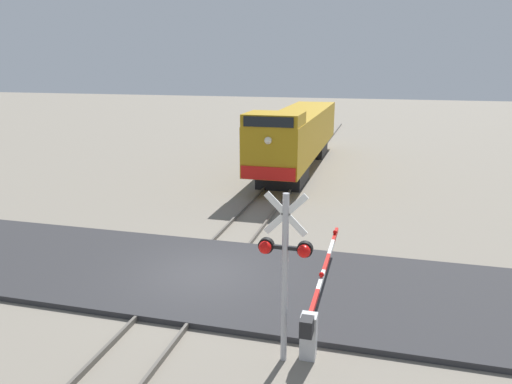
# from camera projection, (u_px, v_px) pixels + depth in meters

# --- Properties ---
(ground_plane) EXTENTS (160.00, 160.00, 0.00)m
(ground_plane) POSITION_uv_depth(u_px,v_px,m) (202.00, 278.00, 15.20)
(ground_plane) COLOR gray
(rail_track_left) EXTENTS (0.08, 80.00, 0.15)m
(rail_track_left) POSITION_uv_depth(u_px,v_px,m) (180.00, 273.00, 15.35)
(rail_track_left) COLOR #59544C
(rail_track_left) RESTS_ON ground_plane
(rail_track_right) EXTENTS (0.08, 80.00, 0.15)m
(rail_track_right) POSITION_uv_depth(u_px,v_px,m) (223.00, 278.00, 15.00)
(rail_track_right) COLOR #59544C
(rail_track_right) RESTS_ON ground_plane
(road_surface) EXTENTS (36.00, 5.77, 0.16)m
(road_surface) POSITION_uv_depth(u_px,v_px,m) (202.00, 276.00, 15.18)
(road_surface) COLOR #2D2D30
(road_surface) RESTS_ON ground_plane
(locomotive) EXTENTS (2.82, 16.49, 4.15)m
(locomotive) POSITION_uv_depth(u_px,v_px,m) (297.00, 135.00, 30.37)
(locomotive) COLOR black
(locomotive) RESTS_ON ground_plane
(crossing_signal) EXTENTS (1.18, 0.33, 3.94)m
(crossing_signal) POSITION_uv_depth(u_px,v_px,m) (285.00, 260.00, 10.39)
(crossing_signal) COLOR #ADADB2
(crossing_signal) RESTS_ON ground_plane
(crossing_gate) EXTENTS (0.36, 6.76, 1.18)m
(crossing_gate) POSITION_uv_depth(u_px,v_px,m) (315.00, 306.00, 11.90)
(crossing_gate) COLOR silver
(crossing_gate) RESTS_ON ground_plane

